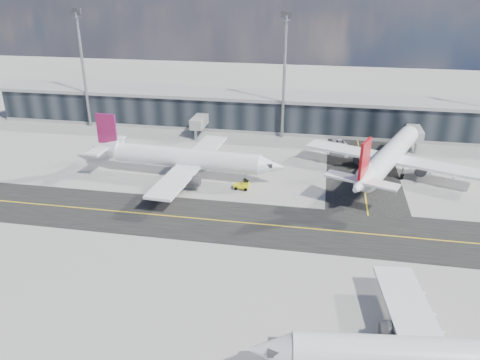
{
  "coord_description": "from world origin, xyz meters",
  "views": [
    {
      "loc": [
        9.77,
        -60.25,
        35.93
      ],
      "look_at": [
        -3.17,
        9.3,
        5.0
      ],
      "focal_mm": 35.0,
      "sensor_mm": 36.0,
      "label": 1
    }
  ],
  "objects_px": {
    "airliner_af": "(184,158)",
    "airliner_redtail": "(389,156)",
    "baggage_tug": "(243,185)",
    "service_van": "(340,143)",
    "airliner_near": "(450,359)"
  },
  "relations": [
    {
      "from": "airliner_af",
      "to": "airliner_near",
      "type": "distance_m",
      "value": 59.45
    },
    {
      "from": "airliner_redtail",
      "to": "airliner_near",
      "type": "bearing_deg",
      "value": -68.76
    },
    {
      "from": "airliner_af",
      "to": "airliner_near",
      "type": "bearing_deg",
      "value": 44.98
    },
    {
      "from": "airliner_redtail",
      "to": "airliner_near",
      "type": "height_order",
      "value": "airliner_redtail"
    },
    {
      "from": "airliner_af",
      "to": "airliner_redtail",
      "type": "xyz_separation_m",
      "value": [
        38.9,
        7.84,
        0.16
      ]
    },
    {
      "from": "airliner_redtail",
      "to": "service_van",
      "type": "distance_m",
      "value": 18.42
    },
    {
      "from": "service_van",
      "to": "baggage_tug",
      "type": "bearing_deg",
      "value": -147.91
    },
    {
      "from": "baggage_tug",
      "to": "service_van",
      "type": "height_order",
      "value": "baggage_tug"
    },
    {
      "from": "airliner_af",
      "to": "airliner_redtail",
      "type": "height_order",
      "value": "airliner_redtail"
    },
    {
      "from": "airliner_redtail",
      "to": "baggage_tug",
      "type": "height_order",
      "value": "airliner_redtail"
    },
    {
      "from": "airliner_af",
      "to": "service_van",
      "type": "relative_size",
      "value": 7.84
    },
    {
      "from": "airliner_redtail",
      "to": "baggage_tug",
      "type": "bearing_deg",
      "value": -135.03
    },
    {
      "from": "baggage_tug",
      "to": "service_van",
      "type": "xyz_separation_m",
      "value": [
        17.76,
        27.61,
        -0.18
      ]
    },
    {
      "from": "airliner_near",
      "to": "service_van",
      "type": "height_order",
      "value": "airliner_near"
    },
    {
      "from": "airliner_near",
      "to": "baggage_tug",
      "type": "distance_m",
      "value": 48.93
    }
  ]
}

